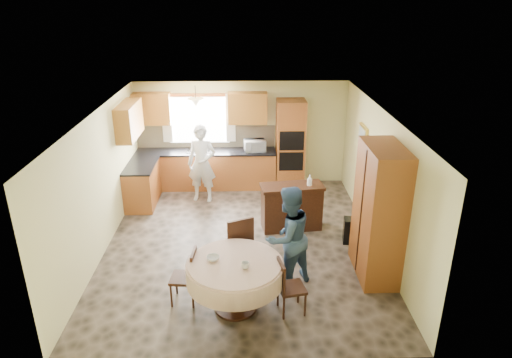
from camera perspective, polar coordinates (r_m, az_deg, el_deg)
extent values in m
cube|color=brown|center=(8.72, -1.79, -7.93)|extent=(5.00, 6.00, 0.01)
cube|color=white|center=(7.77, -2.01, 8.21)|extent=(5.00, 6.00, 0.01)
cube|color=beige|center=(10.99, -1.83, 5.71)|extent=(5.00, 0.02, 2.50)
cube|color=beige|center=(5.52, -2.02, -12.44)|extent=(5.00, 0.02, 2.50)
cube|color=beige|center=(8.56, -18.88, -0.48)|extent=(0.02, 6.00, 2.50)
cube|color=beige|center=(8.52, 15.18, -0.15)|extent=(0.02, 6.00, 2.50)
cube|color=white|center=(10.93, -7.15, 7.36)|extent=(1.40, 0.03, 1.10)
cube|color=white|center=(10.97, -11.12, 7.44)|extent=(0.22, 0.02, 1.15)
cube|color=white|center=(10.82, -3.19, 7.62)|extent=(0.22, 0.02, 1.15)
cube|color=#AB5F2D|center=(11.01, -6.21, 1.16)|extent=(3.30, 0.60, 0.88)
cube|color=black|center=(10.85, -6.31, 3.42)|extent=(3.30, 0.64, 0.04)
cube|color=#AB5F2D|center=(10.39, -14.03, -0.74)|extent=(0.60, 1.20, 0.88)
cube|color=black|center=(10.22, -14.26, 1.64)|extent=(0.64, 1.20, 0.04)
cube|color=tan|center=(11.04, -6.26, 5.29)|extent=(3.30, 0.02, 0.55)
cube|color=#C97F32|center=(10.87, -12.87, 8.58)|extent=(0.85, 0.33, 0.72)
cube|color=#C97F32|center=(10.66, -1.06, 8.87)|extent=(0.90, 0.33, 0.72)
cube|color=#C97F32|center=(9.95, -15.58, 7.07)|extent=(0.33, 1.20, 0.72)
cube|color=#AB5F2D|center=(10.80, 4.30, 4.31)|extent=(0.66, 0.62, 2.12)
cube|color=black|center=(10.45, 4.50, 4.77)|extent=(0.56, 0.01, 0.45)
cube|color=black|center=(10.61, 4.42, 2.19)|extent=(0.56, 0.01, 0.45)
cone|color=beige|center=(10.34, -7.53, 9.45)|extent=(0.36, 0.36, 0.18)
cube|color=#3D1D10|center=(9.06, 4.45, -3.64)|extent=(1.27, 0.65, 0.87)
cube|color=black|center=(8.80, 12.03, -6.34)|extent=(0.39, 0.30, 0.49)
cube|color=#AB5F2D|center=(7.58, 15.16, -4.12)|extent=(0.59, 1.17, 2.23)
cylinder|color=#3D1D10|center=(6.89, -2.60, -13.40)|extent=(0.21, 0.21, 0.74)
cylinder|color=#3D1D10|center=(7.10, -2.55, -15.69)|extent=(0.63, 0.63, 0.04)
cylinder|color=beige|center=(6.66, -2.66, -10.53)|extent=(1.35, 1.35, 0.05)
cylinder|color=beige|center=(6.74, -2.64, -11.57)|extent=(1.41, 1.41, 0.29)
cube|color=#3D1D10|center=(7.10, -9.04, -12.13)|extent=(0.42, 0.42, 0.05)
cube|color=#3D1D10|center=(6.93, -7.75, -10.56)|extent=(0.07, 0.36, 0.45)
cylinder|color=#3D1D10|center=(7.12, -10.44, -14.26)|extent=(0.03, 0.03, 0.39)
cylinder|color=#3D1D10|center=(7.07, -7.74, -14.32)|extent=(0.03, 0.03, 0.39)
cylinder|color=#3D1D10|center=(7.38, -10.07, -12.75)|extent=(0.03, 0.03, 0.39)
cylinder|color=#3D1D10|center=(7.34, -7.49, -12.80)|extent=(0.03, 0.03, 0.39)
cube|color=#3D1D10|center=(7.65, -2.50, -8.28)|extent=(0.61, 0.61, 0.06)
cube|color=#3D1D10|center=(7.33, -1.92, -7.03)|extent=(0.43, 0.21, 0.56)
cylinder|color=#3D1D10|center=(7.62, -4.02, -10.74)|extent=(0.04, 0.04, 0.48)
cylinder|color=#3D1D10|center=(7.62, -0.95, -10.72)|extent=(0.04, 0.04, 0.48)
cylinder|color=#3D1D10|center=(7.96, -3.91, -9.17)|extent=(0.04, 0.04, 0.48)
cylinder|color=#3D1D10|center=(7.96, -0.99, -9.15)|extent=(0.04, 0.04, 0.48)
cube|color=#3D1D10|center=(6.85, 4.49, -13.42)|extent=(0.44, 0.44, 0.04)
cube|color=#3D1D10|center=(6.67, 3.13, -11.96)|extent=(0.11, 0.36, 0.45)
cylinder|color=#3D1D10|center=(6.83, 3.18, -15.68)|extent=(0.03, 0.03, 0.38)
cylinder|color=#3D1D10|center=(6.86, 5.96, -15.58)|extent=(0.03, 0.03, 0.38)
cylinder|color=#3D1D10|center=(7.08, 2.97, -14.08)|extent=(0.03, 0.03, 0.38)
cylinder|color=#3D1D10|center=(7.11, 5.63, -13.99)|extent=(0.03, 0.03, 0.38)
cube|color=gold|center=(9.50, 13.24, 5.17)|extent=(0.05, 0.56, 0.46)
cube|color=#A6B8C3|center=(9.49, 13.06, 5.18)|extent=(0.01, 0.46, 0.37)
imported|color=silver|center=(10.72, -0.15, 4.20)|extent=(0.53, 0.39, 0.27)
imported|color=silver|center=(10.17, -6.78, 1.92)|extent=(0.70, 0.51, 1.74)
imported|color=#314C6C|center=(7.21, 4.00, -7.25)|extent=(1.04, 0.99, 1.69)
imported|color=#B2B2B2|center=(8.85, 2.62, -1.00)|extent=(0.22, 0.22, 0.05)
imported|color=silver|center=(8.87, 6.72, -0.30)|extent=(0.12, 0.12, 0.27)
imported|color=#B2B2B2|center=(6.49, -1.34, -10.75)|extent=(0.14, 0.14, 0.09)
imported|color=#B2B2B2|center=(6.70, -5.40, -9.83)|extent=(0.21, 0.21, 0.06)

